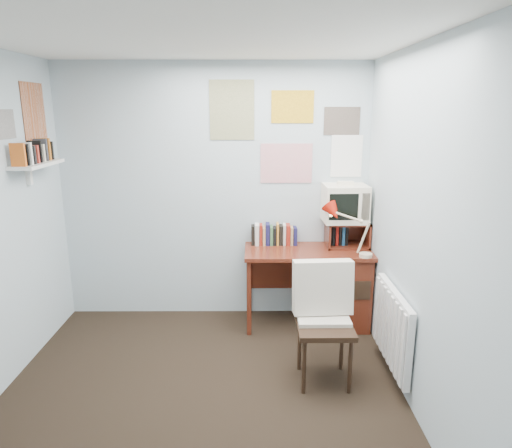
% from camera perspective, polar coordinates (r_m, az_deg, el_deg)
% --- Properties ---
extents(ground, '(3.50, 3.50, 0.00)m').
position_cam_1_polar(ground, '(3.40, -7.35, -23.36)').
color(ground, black).
rests_on(ground, ground).
extents(back_wall, '(3.00, 0.02, 2.50)m').
position_cam_1_polar(back_wall, '(4.51, -5.19, 3.77)').
color(back_wall, '#A8BAC0').
rests_on(back_wall, ground).
extents(right_wall, '(0.02, 3.50, 2.50)m').
position_cam_1_polar(right_wall, '(3.00, 21.54, -2.54)').
color(right_wall, '#A8BAC0').
rests_on(right_wall, ground).
extents(ceiling, '(3.00, 3.50, 0.02)m').
position_cam_1_polar(ceiling, '(2.73, -9.15, 23.23)').
color(ceiling, white).
rests_on(ceiling, back_wall).
extents(desk, '(1.20, 0.55, 0.76)m').
position_cam_1_polar(desk, '(4.54, 9.81, -7.45)').
color(desk, maroon).
rests_on(desk, ground).
extents(desk_chair, '(0.46, 0.44, 0.90)m').
position_cam_1_polar(desk_chair, '(3.59, 8.59, -12.68)').
color(desk_chair, black).
rests_on(desk_chair, ground).
extents(desk_lamp, '(0.33, 0.29, 0.43)m').
position_cam_1_polar(desk_lamp, '(4.20, 13.71, -1.22)').
color(desk_lamp, red).
rests_on(desk_lamp, desk).
extents(tv_riser, '(0.40, 0.30, 0.25)m').
position_cam_1_polar(tv_riser, '(4.51, 11.31, -1.21)').
color(tv_riser, maroon).
rests_on(tv_riser, desk).
extents(crt_tv, '(0.42, 0.39, 0.39)m').
position_cam_1_polar(crt_tv, '(4.45, 11.01, 2.81)').
color(crt_tv, '#EEE4C7').
rests_on(crt_tv, tv_riser).
extents(book_row, '(0.60, 0.14, 0.22)m').
position_cam_1_polar(book_row, '(4.50, 3.23, -1.19)').
color(book_row, maroon).
rests_on(book_row, desk).
extents(radiator, '(0.09, 0.80, 0.60)m').
position_cam_1_polar(radiator, '(3.77, 16.70, -12.28)').
color(radiator, white).
rests_on(radiator, right_wall).
extents(wall_shelf, '(0.20, 0.62, 0.24)m').
position_cam_1_polar(wall_shelf, '(4.19, -25.67, 6.75)').
color(wall_shelf, white).
rests_on(wall_shelf, left_wall).
extents(posters_back, '(1.20, 0.01, 0.90)m').
position_cam_1_polar(posters_back, '(4.43, 3.87, 11.43)').
color(posters_back, white).
rests_on(posters_back, back_wall).
extents(posters_left, '(0.01, 0.70, 0.60)m').
position_cam_1_polar(posters_left, '(4.21, -27.42, 11.80)').
color(posters_left, white).
rests_on(posters_left, left_wall).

